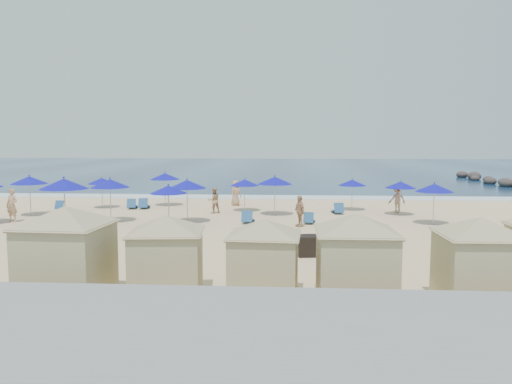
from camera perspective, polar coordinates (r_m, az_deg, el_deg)
ground at (r=23.89m, az=-3.57°, el=-4.94°), size 160.00×160.00×0.00m
ocean at (r=78.45m, az=1.56°, el=2.71°), size 160.00×80.00×0.06m
surf_line at (r=39.13m, az=-0.68°, el=-0.59°), size 160.00×2.50×0.08m
seawall at (r=10.93m, az=-12.98°, el=-14.94°), size 160.00×6.10×1.22m
rock_jetty at (r=52.70m, az=27.23°, el=0.80°), size 2.56×26.66×0.96m
trash_bin at (r=19.73m, az=5.90°, el=-6.12°), size 0.91×0.91×0.80m
cabana_0 at (r=15.04m, az=-20.89°, el=-5.28°), size 4.70×4.70×2.95m
cabana_1 at (r=14.54m, az=-10.19°, el=-6.09°), size 4.17×4.17×2.63m
cabana_2 at (r=14.15m, az=0.92°, el=-6.53°), size 4.06×4.06×2.55m
cabana_3 at (r=13.96m, az=11.35°, el=-6.23°), size 4.45×4.45×2.79m
cabana_4 at (r=14.71m, az=24.20°, el=-6.15°), size 4.36×4.36×2.74m
umbrella_0 at (r=32.54m, az=-24.48°, el=1.25°), size 2.17×2.17×2.47m
umbrella_2 at (r=34.55m, az=-17.23°, el=1.22°), size 1.84×1.84×2.09m
umbrella_3 at (r=28.54m, az=-16.35°, el=0.95°), size 2.17×2.17×2.47m
umbrella_4 at (r=34.67m, az=-10.38°, el=1.77°), size 2.06×2.06×2.34m
umbrella_5 at (r=27.35m, az=-9.97°, el=0.30°), size 1.88×1.88×2.14m
umbrella_6 at (r=26.35m, az=-10.01°, el=0.27°), size 1.97×1.97×2.24m
umbrella_7 at (r=31.52m, az=-1.31°, el=1.09°), size 1.86×1.86×2.11m
umbrella_8 at (r=29.85m, az=2.16°, el=1.32°), size 2.13×2.13×2.42m
umbrella_9 at (r=32.52m, az=10.95°, el=1.06°), size 1.81×1.81×2.06m
umbrella_10 at (r=31.09m, az=16.20°, el=0.79°), size 1.86×1.86×2.12m
umbrella_11 at (r=28.15m, az=19.71°, el=0.45°), size 2.01×2.01×2.28m
umbrella_12 at (r=27.40m, az=-7.89°, el=0.89°), size 2.15×2.15×2.44m
umbrella_13 at (r=26.29m, az=-21.09°, el=0.88°), size 2.40×2.40×2.73m
beach_chair_0 at (r=34.59m, az=-21.32°, el=-1.55°), size 0.58×1.23×0.66m
beach_chair_1 at (r=33.84m, az=-13.98°, el=-1.46°), size 0.77×1.35×0.70m
beach_chair_2 at (r=33.69m, az=-12.68°, el=-1.44°), size 0.75×1.39×0.73m
beach_chair_3 at (r=27.21m, az=-0.95°, el=-3.04°), size 0.66×1.36×0.73m
beach_chair_4 at (r=27.18m, az=6.09°, el=-3.13°), size 0.72×1.29×0.67m
beach_chair_5 at (r=31.02m, az=9.33°, el=-2.01°), size 0.73×1.37×0.72m
beachgoer_0 at (r=30.52m, az=-26.11°, el=-1.40°), size 0.75×0.56×1.85m
beachgoer_1 at (r=30.89m, az=-4.83°, el=-0.96°), size 0.96×0.88×1.60m
beachgoer_2 at (r=26.12m, az=5.00°, el=-2.19°), size 0.77×1.04×1.64m
beachgoer_3 at (r=32.05m, az=15.82°, el=-0.77°), size 1.28×0.97×1.75m
beachgoer_4 at (r=34.32m, az=-2.33°, el=-0.12°), size 0.97×1.01×1.75m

